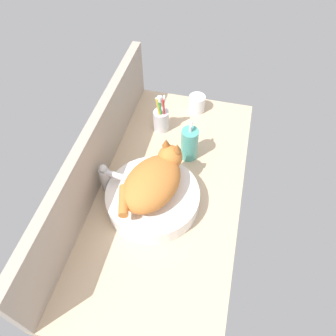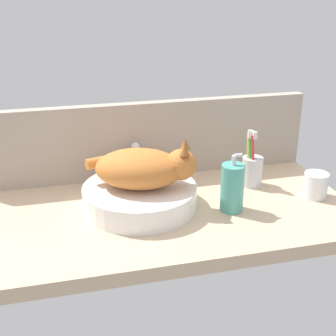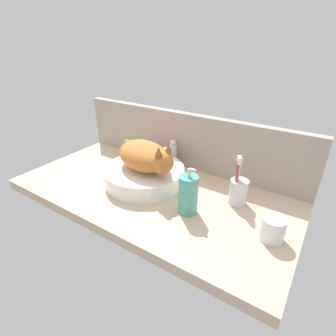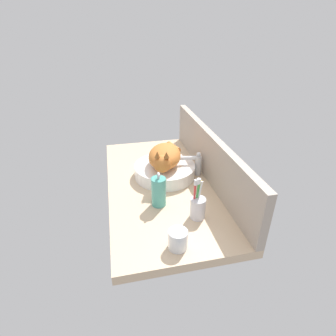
{
  "view_description": "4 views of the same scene",
  "coord_description": "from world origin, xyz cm",
  "px_view_note": "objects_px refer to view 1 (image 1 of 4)",
  "views": [
    {
      "loc": [
        -66.75,
        -17.1,
        101.08
      ],
      "look_at": [
        3.39,
        -0.24,
        9.98
      ],
      "focal_mm": 35.0,
      "sensor_mm": 36.0,
      "label": 1
    },
    {
      "loc": [
        -27.74,
        -117.16,
        63.23
      ],
      "look_at": [
        2.29,
        2.42,
        11.82
      ],
      "focal_mm": 50.0,
      "sensor_mm": 36.0,
      "label": 2
    },
    {
      "loc": [
        54.71,
        -71.33,
        55.55
      ],
      "look_at": [
        6.77,
        1.38,
        10.91
      ],
      "focal_mm": 28.0,
      "sensor_mm": 36.0,
      "label": 3
    },
    {
      "loc": [
        116.79,
        -22.14,
        73.36
      ],
      "look_at": [
        3.71,
        2.73,
        10.09
      ],
      "focal_mm": 28.0,
      "sensor_mm": 36.0,
      "label": 4
    }
  ],
  "objects_px": {
    "faucet": "(108,178)",
    "soap_dispenser": "(189,144)",
    "toothbrush_cup": "(161,119)",
    "sink_basin": "(153,198)",
    "water_glass": "(197,104)",
    "cat": "(154,180)"
  },
  "relations": [
    {
      "from": "faucet",
      "to": "soap_dispenser",
      "type": "bearing_deg",
      "value": -47.5
    },
    {
      "from": "faucet",
      "to": "toothbrush_cup",
      "type": "xyz_separation_m",
      "value": [
        0.35,
        -0.11,
        -0.02
      ]
    },
    {
      "from": "soap_dispenser",
      "to": "toothbrush_cup",
      "type": "bearing_deg",
      "value": 49.48
    },
    {
      "from": "soap_dispenser",
      "to": "toothbrush_cup",
      "type": "height_order",
      "value": "toothbrush_cup"
    },
    {
      "from": "faucet",
      "to": "toothbrush_cup",
      "type": "relative_size",
      "value": 0.73
    },
    {
      "from": "sink_basin",
      "to": "toothbrush_cup",
      "type": "xyz_separation_m",
      "value": [
        0.38,
        0.06,
        0.02
      ]
    },
    {
      "from": "faucet",
      "to": "water_glass",
      "type": "height_order",
      "value": "faucet"
    },
    {
      "from": "sink_basin",
      "to": "soap_dispenser",
      "type": "relative_size",
      "value": 1.91
    },
    {
      "from": "sink_basin",
      "to": "water_glass",
      "type": "height_order",
      "value": "water_glass"
    },
    {
      "from": "faucet",
      "to": "sink_basin",
      "type": "bearing_deg",
      "value": -97.22
    },
    {
      "from": "cat",
      "to": "soap_dispenser",
      "type": "relative_size",
      "value": 1.76
    },
    {
      "from": "soap_dispenser",
      "to": "water_glass",
      "type": "bearing_deg",
      "value": 3.99
    },
    {
      "from": "cat",
      "to": "water_glass",
      "type": "bearing_deg",
      "value": -6.36
    },
    {
      "from": "soap_dispenser",
      "to": "cat",
      "type": "bearing_deg",
      "value": 162.1
    },
    {
      "from": "cat",
      "to": "faucet",
      "type": "xyz_separation_m",
      "value": [
        0.01,
        0.17,
        -0.05
      ]
    },
    {
      "from": "cat",
      "to": "soap_dispenser",
      "type": "height_order",
      "value": "cat"
    },
    {
      "from": "sink_basin",
      "to": "cat",
      "type": "xyz_separation_m",
      "value": [
        0.01,
        -0.0,
        0.09
      ]
    },
    {
      "from": "sink_basin",
      "to": "water_glass",
      "type": "distance_m",
      "value": 0.53
    },
    {
      "from": "soap_dispenser",
      "to": "water_glass",
      "type": "distance_m",
      "value": 0.28
    },
    {
      "from": "sink_basin",
      "to": "faucet",
      "type": "xyz_separation_m",
      "value": [
        0.02,
        0.17,
        0.04
      ]
    },
    {
      "from": "cat",
      "to": "water_glass",
      "type": "height_order",
      "value": "cat"
    },
    {
      "from": "toothbrush_cup",
      "to": "water_glass",
      "type": "relative_size",
      "value": 2.42
    }
  ]
}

